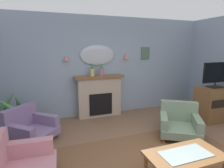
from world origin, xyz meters
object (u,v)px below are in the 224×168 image
(framed_picture, at_px, (145,53))
(tv_flatscreen, at_px, (216,74))
(wall_sconce_left, at_px, (66,58))
(potted_plant_tall_palm, at_px, (10,117))
(coffee_table, at_px, (185,158))
(fireplace, at_px, (99,96))
(armchair_by_coffee_table, at_px, (179,122))
(tv_cabinet, at_px, (212,104))
(mantel_vase_left, at_px, (101,70))
(mantel_vase_right, at_px, (92,70))
(wall_mirror, at_px, (97,55))
(armchair_in_corner, at_px, (29,127))
(wall_sconce_right, at_px, (126,57))

(framed_picture, xyz_separation_m, tv_flatscreen, (1.24, -1.48, -0.50))
(wall_sconce_left, height_order, potted_plant_tall_palm, wall_sconce_left)
(coffee_table, bearing_deg, tv_flatscreen, 34.93)
(fireplace, bearing_deg, armchair_by_coffee_table, -52.75)
(tv_cabinet, bearing_deg, mantel_vase_left, 154.50)
(coffee_table, relative_size, potted_plant_tall_palm, 1.10)
(fireplace, distance_m, mantel_vase_right, 0.79)
(tv_flatscreen, relative_size, potted_plant_tall_palm, 0.84)
(wall_mirror, distance_m, armchair_in_corner, 2.48)
(wall_sconce_left, relative_size, tv_cabinet, 0.16)
(mantel_vase_left, xyz_separation_m, framed_picture, (1.45, 0.18, 0.43))
(coffee_table, height_order, tv_cabinet, tv_cabinet)
(wall_mirror, relative_size, armchair_by_coffee_table, 0.85)
(framed_picture, bearing_deg, armchair_by_coffee_table, -95.38)
(potted_plant_tall_palm, bearing_deg, wall_sconce_right, 11.59)
(wall_sconce_right, bearing_deg, wall_mirror, 176.63)
(armchair_in_corner, bearing_deg, armchair_by_coffee_table, -15.28)
(mantel_vase_right, relative_size, framed_picture, 1.00)
(fireplace, relative_size, coffee_table, 1.24)
(fireplace, distance_m, wall_sconce_right, 1.38)
(framed_picture, bearing_deg, mantel_vase_left, -172.92)
(mantel_vase_left, distance_m, wall_sconce_left, 0.97)
(armchair_by_coffee_table, relative_size, tv_cabinet, 1.25)
(mantel_vase_right, relative_size, coffee_table, 0.33)
(fireplace, xyz_separation_m, wall_sconce_right, (0.85, 0.09, 1.09))
(wall_mirror, height_order, armchair_by_coffee_table, wall_mirror)
(wall_sconce_left, bearing_deg, mantel_vase_right, -10.46)
(armchair_in_corner, bearing_deg, wall_mirror, 30.34)
(wall_sconce_right, bearing_deg, tv_cabinet, -36.61)
(tv_flatscreen, bearing_deg, wall_sconce_left, 158.37)
(wall_sconce_right, height_order, armchair_in_corner, wall_sconce_right)
(wall_sconce_left, relative_size, armchair_by_coffee_table, 0.12)
(mantel_vase_left, bearing_deg, tv_flatscreen, -25.86)
(armchair_in_corner, bearing_deg, fireplace, 26.80)
(wall_mirror, xyz_separation_m, framed_picture, (1.50, 0.01, 0.04))
(wall_mirror, distance_m, coffee_table, 3.39)
(armchair_by_coffee_table, xyz_separation_m, potted_plant_tall_palm, (-3.49, 1.21, 0.14))
(armchair_in_corner, xyz_separation_m, potted_plant_tall_palm, (-0.40, 0.37, 0.14))
(wall_sconce_left, relative_size, potted_plant_tall_palm, 0.14)
(wall_mirror, bearing_deg, mantel_vase_left, -73.61)
(mantel_vase_right, bearing_deg, wall_sconce_left, 169.54)
(tv_cabinet, bearing_deg, wall_sconce_left, 158.66)
(fireplace, relative_size, tv_cabinet, 1.51)
(armchair_in_corner, bearing_deg, wall_sconce_left, 47.00)
(wall_sconce_right, height_order, coffee_table, wall_sconce_right)
(mantel_vase_left, relative_size, wall_mirror, 0.37)
(mantel_vase_right, bearing_deg, tv_cabinet, -23.57)
(coffee_table, xyz_separation_m, potted_plant_tall_palm, (-2.57, 2.43, 0.06))
(wall_sconce_left, height_order, tv_cabinet, wall_sconce_left)
(tv_flatscreen, bearing_deg, coffee_table, -145.07)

